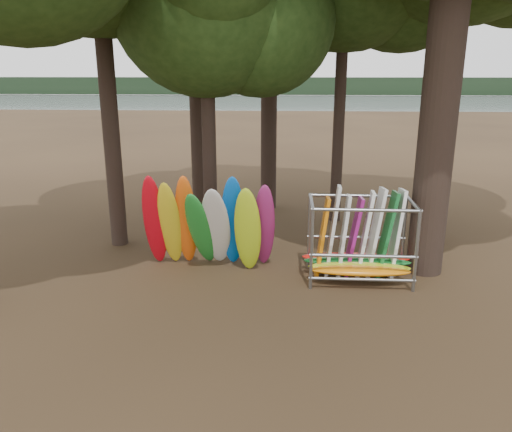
{
  "coord_description": "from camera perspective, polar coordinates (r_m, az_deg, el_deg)",
  "views": [
    {
      "loc": [
        0.56,
        -12.61,
        5.53
      ],
      "look_at": [
        -0.34,
        1.5,
        1.4
      ],
      "focal_mm": 35.0,
      "sensor_mm": 36.0,
      "label": 1
    }
  ],
  "objects": [
    {
      "name": "ground",
      "position": [
        13.78,
        1.0,
        -7.38
      ],
      "size": [
        120.0,
        120.0,
        0.0
      ],
      "primitive_type": "plane",
      "color": "#47331E",
      "rests_on": "ground"
    },
    {
      "name": "kayak_row",
      "position": [
        14.06,
        -5.36,
        -1.08
      ],
      "size": [
        3.82,
        2.04,
        3.03
      ],
      "color": "red",
      "rests_on": "ground"
    },
    {
      "name": "oak_5",
      "position": [
        16.1,
        -5.81,
        23.26
      ],
      "size": [
        6.52,
        6.52,
        10.37
      ],
      "color": "black",
      "rests_on": "ground"
    },
    {
      "name": "lake",
      "position": [
        72.82,
        3.24,
        11.91
      ],
      "size": [
        160.0,
        160.0,
        0.0
      ],
      "primitive_type": "plane",
      "color": "gray",
      "rests_on": "ground"
    },
    {
      "name": "storage_rack",
      "position": [
        13.83,
        11.75,
        -3.06
      ],
      "size": [
        3.07,
        1.54,
        2.57
      ],
      "color": "gray",
      "rests_on": "ground"
    },
    {
      "name": "far_shore",
      "position": [
        122.66,
        3.47,
        14.61
      ],
      "size": [
        160.0,
        4.0,
        4.0
      ],
      "primitive_type": "cube",
      "color": "black",
      "rests_on": "ground"
    }
  ]
}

